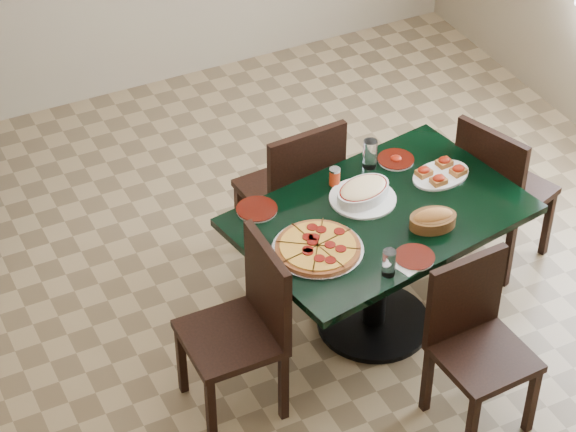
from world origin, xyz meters
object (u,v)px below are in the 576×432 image
chair_left (247,321)px  lasagna_casserole (363,192)px  bruschetta_platter (441,173)px  main_table (379,241)px  chair_near (475,335)px  chair_far (296,188)px  bread_basket (433,219)px  chair_right (498,187)px  pepperoni_pizza (318,248)px

chair_left → lasagna_casserole: bearing=112.1°
lasagna_casserole → bruschetta_platter: 0.45m
main_table → chair_near: bearing=-91.1°
chair_far → bread_basket: (0.33, -0.80, 0.25)m
bruschetta_platter → main_table: bearing=-172.7°
chair_right → chair_near: bearing=120.7°
main_table → bread_basket: (0.17, -0.20, 0.22)m
main_table → chair_left: bearing=-177.5°
chair_far → chair_left: bearing=46.6°
chair_left → lasagna_casserole: size_ratio=2.71×
chair_left → lasagna_casserole: chair_left is taller
chair_near → pepperoni_pizza: bearing=128.2°
main_table → chair_left: chair_left is taller
chair_far → bread_basket: 0.90m
chair_left → chair_right: bearing=102.4°
chair_near → chair_left: bearing=146.8°
bread_basket → chair_far: bearing=123.4°
main_table → bruschetta_platter: (0.42, 0.12, 0.21)m
lasagna_casserole → chair_right: bearing=-12.8°
chair_near → bread_basket: 0.59m
chair_far → lasagna_casserole: 0.55m
chair_far → pepperoni_pizza: size_ratio=2.23×
lasagna_casserole → bruschetta_platter: lasagna_casserole is taller
main_table → chair_far: bearing=94.8°
chair_near → bread_basket: bearing=79.9°
bread_basket → pepperoni_pizza: bearing=-176.9°
lasagna_casserole → main_table: bearing=-93.3°
chair_left → bread_basket: (0.98, -0.02, 0.27)m
chair_right → pepperoni_pizza: size_ratio=2.14×
pepperoni_pizza → chair_right: bearing=12.7°
chair_near → bread_basket: chair_near is taller
chair_near → lasagna_casserole: size_ratio=2.58×
chair_near → pepperoni_pizza: size_ratio=2.03×
chair_near → chair_right: bearing=47.0°
chair_near → chair_right: 1.13m
main_table → chair_right: (0.83, 0.16, -0.05)m
chair_far → lasagna_casserole: bearing=101.7°
pepperoni_pizza → bread_basket: bread_basket is taller
lasagna_casserole → bread_basket: bread_basket is taller
chair_right → chair_far: bearing=46.7°
bruschetta_platter → pepperoni_pizza: bearing=-172.5°
chair_right → bread_basket: size_ratio=3.59×
chair_left → bread_basket: chair_left is taller
chair_left → bruschetta_platter: 1.29m
main_table → chair_near: chair_near is taller
chair_near → chair_right: chair_right is taller
chair_left → chair_near: bearing=60.6°
chair_right → pepperoni_pizza: (-1.24, -0.28, 0.25)m
chair_far → bruschetta_platter: 0.79m
chair_near → bruschetta_platter: 0.93m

